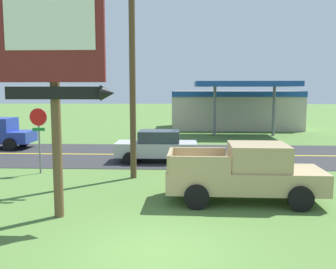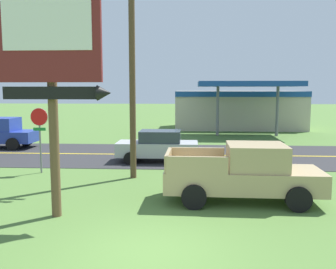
% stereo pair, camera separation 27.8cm
% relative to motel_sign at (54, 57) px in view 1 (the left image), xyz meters
% --- Properties ---
extents(ground_plane, '(180.00, 180.00, 0.00)m').
position_rel_motel_sign_xyz_m(ground_plane, '(2.95, -2.19, -4.66)').
color(ground_plane, '#4C7033').
extents(road_asphalt, '(140.00, 8.00, 0.02)m').
position_rel_motel_sign_xyz_m(road_asphalt, '(2.95, 10.81, -4.65)').
color(road_asphalt, '#2B2B2D').
rests_on(road_asphalt, ground).
extents(road_centre_line, '(126.00, 0.20, 0.01)m').
position_rel_motel_sign_xyz_m(road_centre_line, '(2.95, 10.81, -4.64)').
color(road_centre_line, gold).
rests_on(road_centre_line, road_asphalt).
extents(motel_sign, '(3.27, 0.54, 6.86)m').
position_rel_motel_sign_xyz_m(motel_sign, '(0.00, 0.00, 0.00)').
color(motel_sign, brown).
rests_on(motel_sign, ground).
extents(stop_sign, '(0.80, 0.08, 2.95)m').
position_rel_motel_sign_xyz_m(stop_sign, '(-2.83, 5.83, -2.64)').
color(stop_sign, slate).
rests_on(stop_sign, ground).
extents(utility_pole, '(1.61, 0.26, 9.78)m').
position_rel_motel_sign_xyz_m(utility_pole, '(1.50, 5.16, 0.50)').
color(utility_pole, brown).
rests_on(utility_pole, ground).
extents(gas_station, '(12.00, 11.50, 4.40)m').
position_rel_motel_sign_xyz_m(gas_station, '(8.55, 25.97, -2.72)').
color(gas_station, beige).
rests_on(gas_station, ground).
extents(pickup_tan_parked_on_lawn, '(5.24, 2.32, 1.96)m').
position_rel_motel_sign_xyz_m(pickup_tan_parked_on_lawn, '(5.75, 1.97, -3.70)').
color(pickup_tan_parked_on_lawn, tan).
rests_on(pickup_tan_parked_on_lawn, ground).
extents(car_silver_mid_lane, '(4.20, 2.00, 1.64)m').
position_rel_motel_sign_xyz_m(car_silver_mid_lane, '(2.25, 8.81, -3.83)').
color(car_silver_mid_lane, '#A8AAAF').
rests_on(car_silver_mid_lane, ground).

